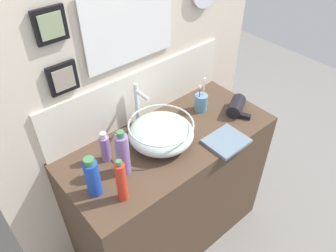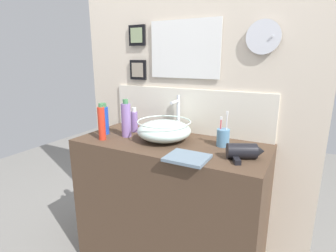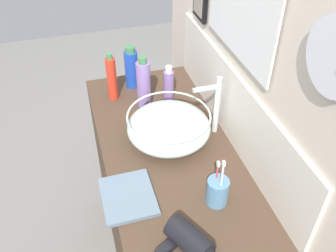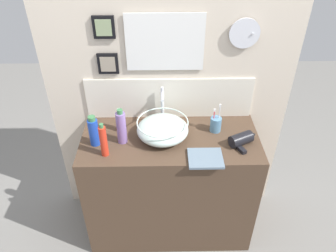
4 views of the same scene
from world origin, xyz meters
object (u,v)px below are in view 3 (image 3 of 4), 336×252
Objects in this scene: faucet at (214,102)px; toothbrush_cup at (217,191)px; soap_dispenser at (169,84)px; hand_towel at (128,197)px; hair_drier at (192,243)px; glass_bowl_sink at (169,127)px; shampoo_bottle at (131,68)px; lotion_bottle at (144,84)px; spray_bottle at (112,78)px.

faucet reaches higher than toothbrush_cup.
soap_dispenser is (-0.28, -0.11, -0.07)m from faucet.
faucet is 0.31m from soap_dispenser.
faucet is 1.25× the size of hand_towel.
hair_drier is 0.97× the size of hand_towel.
glass_bowl_sink reaches higher than hair_drier.
hand_towel is (0.69, -0.16, -0.09)m from shampoo_bottle.
lotion_bottle is (-0.61, -0.11, 0.06)m from toothbrush_cup.
spray_bottle reaches higher than soap_dispenser.
spray_bottle is at bearing -154.86° from glass_bowl_sink.
spray_bottle is (-0.71, -0.23, 0.05)m from toothbrush_cup.
hair_drier is 0.88× the size of spray_bottle.
hair_drier is at bearing -0.99° from shampoo_bottle.
lotion_bottle is (0.17, 0.02, 0.01)m from shampoo_bottle.
faucet is 0.50m from shampoo_bottle.
soap_dispenser reaches higher than hair_drier.
lotion_bottle reaches higher than toothbrush_cup.
glass_bowl_sink is 0.21m from faucet.
hair_drier is 0.82× the size of lotion_bottle.
shampoo_bottle is at bearing 179.01° from hair_drier.
soap_dispenser is at bearing -159.04° from faucet.
shampoo_bottle is at bearing 166.77° from hand_towel.
spray_bottle is (-0.35, -0.35, -0.04)m from faucet.
faucet reaches higher than glass_bowl_sink.
spray_bottle is at bearing -174.07° from hair_drier.
hair_drier is at bearing 5.93° from spray_bottle.
shampoo_bottle reaches higher than hand_towel.
faucet is 0.58m from hair_drier.
toothbrush_cup is at bearing 71.26° from hand_towel.
toothbrush_cup is at bearing 10.67° from glass_bowl_sink.
faucet reaches higher than hair_drier.
spray_bottle is at bearing -106.46° from soap_dispenser.
glass_bowl_sink is 0.36m from toothbrush_cup.
lotion_bottle is 0.56m from hand_towel.
toothbrush_cup is 1.00× the size of hand_towel.
soap_dispenser is 0.73× the size of spray_bottle.
hand_towel is (0.51, -0.18, -0.11)m from lotion_bottle.
hand_towel is at bearing -40.75° from glass_bowl_sink.
faucet is (0.00, 0.19, 0.08)m from glass_bowl_sink.
soap_dispenser is at bearing 100.39° from lotion_bottle.
spray_bottle reaches higher than hair_drier.
hair_drier reaches higher than hand_towel.
hair_drier is 0.87m from spray_bottle.
toothbrush_cup reaches higher than hand_towel.
hair_drier is 0.29m from hand_towel.
hair_drier is 0.77m from lotion_bottle.
faucet is at bearing 90.00° from glass_bowl_sink.
lotion_bottle is (-0.26, -0.04, 0.05)m from glass_bowl_sink.
toothbrush_cup is 0.62m from lotion_bottle.
faucet is 1.54× the size of soap_dispenser.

